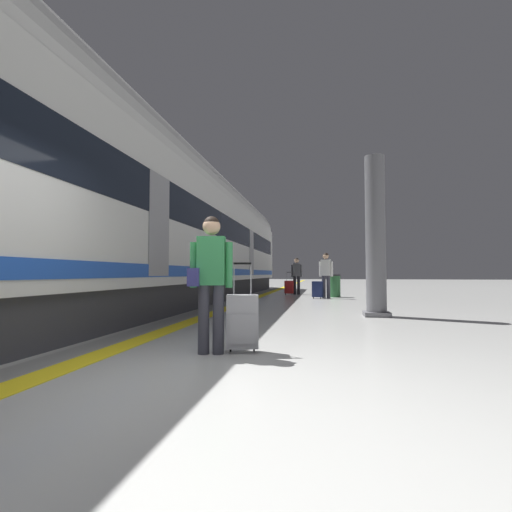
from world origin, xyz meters
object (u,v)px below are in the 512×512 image
object	(u,v)px
traveller_foreground	(210,274)
suitcase_near	(318,289)
passenger_mid	(297,273)
suitcase_mid	(289,287)
rolling_suitcase_foreground	(242,321)
platform_pillar	(376,239)
waste_bin	(335,286)
passenger_near	(326,272)
high_speed_train	(176,225)

from	to	relation	value
traveller_foreground	suitcase_near	bearing A→B (deg)	83.56
passenger_mid	suitcase_mid	size ratio (longest dim) A/B	1.63
suitcase_near	rolling_suitcase_foreground	bearing A→B (deg)	-94.44
platform_pillar	rolling_suitcase_foreground	bearing A→B (deg)	-116.60
suitcase_near	suitcase_mid	xyz separation A→B (m)	(-1.29, 2.39, -0.01)
traveller_foreground	waste_bin	bearing A→B (deg)	80.75
suitcase_near	waste_bin	distance (m)	1.24
suitcase_near	suitcase_mid	distance (m)	2.72
suitcase_mid	platform_pillar	world-z (taller)	platform_pillar
platform_pillar	suitcase_near	bearing A→B (deg)	103.50
suitcase_mid	platform_pillar	bearing A→B (deg)	-71.80
suitcase_mid	rolling_suitcase_foreground	bearing A→B (deg)	-87.59
waste_bin	suitcase_mid	bearing A→B (deg)	145.46
passenger_near	suitcase_mid	size ratio (longest dim) A/B	1.71
high_speed_train	waste_bin	world-z (taller)	high_speed_train
passenger_near	suitcase_near	size ratio (longest dim) A/B	2.67
suitcase_mid	waste_bin	distance (m)	2.39
traveller_foreground	suitcase_near	size ratio (longest dim) A/B	2.51
traveller_foreground	passenger_mid	bearing A→B (deg)	89.26
traveller_foreground	waste_bin	world-z (taller)	traveller_foreground
suitcase_near	high_speed_train	bearing A→B (deg)	-145.33
suitcase_mid	waste_bin	size ratio (longest dim) A/B	1.12
waste_bin	rolling_suitcase_foreground	bearing A→B (deg)	-97.50
suitcase_near	waste_bin	bearing A→B (deg)	57.08
rolling_suitcase_foreground	passenger_near	distance (m)	10.20
rolling_suitcase_foreground	suitcase_mid	distance (m)	12.34
high_speed_train	suitcase_mid	size ratio (longest dim) A/B	28.18
high_speed_train	waste_bin	xyz separation A→B (m)	(5.11, 4.11, -2.04)
waste_bin	high_speed_train	bearing A→B (deg)	-141.19
traveller_foreground	platform_pillar	world-z (taller)	platform_pillar
traveller_foreground	waste_bin	xyz separation A→B (m)	(1.81, 11.12, -0.49)
traveller_foreground	waste_bin	size ratio (longest dim) A/B	1.80
suitcase_near	platform_pillar	bearing A→B (deg)	-76.50
high_speed_train	rolling_suitcase_foreground	world-z (taller)	high_speed_train
high_speed_train	suitcase_near	bearing A→B (deg)	34.67
traveller_foreground	suitcase_mid	xyz separation A→B (m)	(-0.15, 12.47, -0.60)
traveller_foreground	passenger_near	world-z (taller)	passenger_near
platform_pillar	waste_bin	xyz separation A→B (m)	(-0.69, 6.72, -1.27)
suitcase_mid	waste_bin	bearing A→B (deg)	-34.54
rolling_suitcase_foreground	traveller_foreground	bearing A→B (deg)	-158.98
waste_bin	platform_pillar	bearing A→B (deg)	-84.15
traveller_foreground	platform_pillar	distance (m)	5.12
high_speed_train	traveller_foreground	xyz separation A→B (m)	(3.30, -7.01, -1.56)
high_speed_train	waste_bin	bearing A→B (deg)	38.81
passenger_mid	waste_bin	distance (m)	2.40
platform_pillar	waste_bin	size ratio (longest dim) A/B	3.96
passenger_mid	suitcase_near	bearing A→B (deg)	-70.33
passenger_near	waste_bin	xyz separation A→B (m)	(0.35, 0.86, -0.55)
passenger_mid	suitcase_mid	distance (m)	0.77
rolling_suitcase_foreground	suitcase_near	size ratio (longest dim) A/B	1.66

